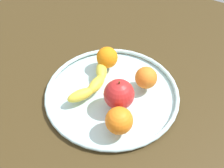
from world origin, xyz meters
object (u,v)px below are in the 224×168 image
at_px(banana, 93,82).
at_px(apple, 119,94).
at_px(fruit_bowl, 112,93).
at_px(orange_center, 107,57).
at_px(orange_back_left, 146,78).
at_px(orange_back_right, 119,121).

relative_size(banana, apple, 2.17).
height_order(fruit_bowl, orange_center, orange_center).
bearing_deg(orange_back_left, apple, 163.32).
distance_m(banana, orange_back_left, 0.15).
relative_size(fruit_bowl, orange_back_right, 5.49).
bearing_deg(orange_back_right, banana, 56.34).
height_order(apple, orange_center, apple).
bearing_deg(orange_center, banana, -172.80).
bearing_deg(fruit_bowl, orange_back_right, -141.30).
relative_size(fruit_bowl, apple, 4.24).
bearing_deg(orange_center, orange_back_left, -96.45).
relative_size(orange_back_right, orange_center, 1.08).
bearing_deg(orange_back_left, fruit_bowl, 134.51).
bearing_deg(apple, orange_center, 43.00).
bearing_deg(orange_back_left, orange_center, 83.55).
distance_m(fruit_bowl, orange_center, 0.12).
height_order(orange_back_left, orange_back_right, orange_back_right).
bearing_deg(apple, banana, 77.18).
height_order(banana, orange_back_left, orange_back_left).
distance_m(banana, orange_back_right, 0.16).
xyz_separation_m(orange_back_right, orange_center, (0.18, 0.15, -0.00)).
relative_size(apple, orange_back_right, 1.29).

